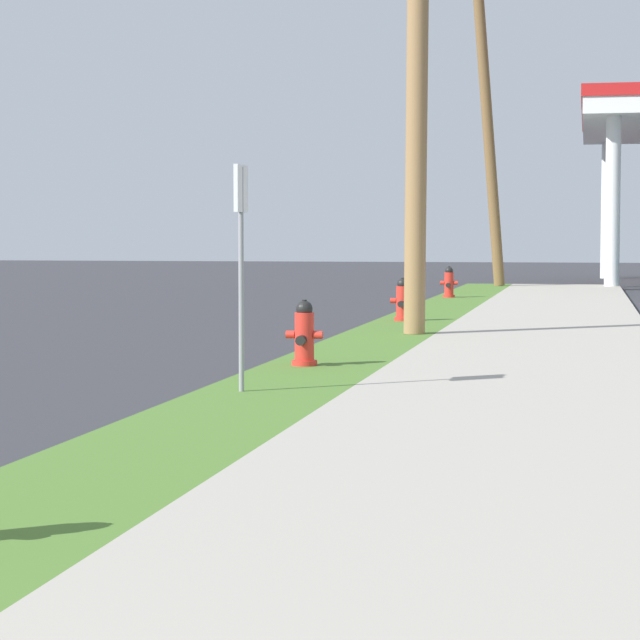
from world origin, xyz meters
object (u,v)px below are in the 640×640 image
Objects in this scene: fire_hydrant_fourth at (449,284)px; street_sign_post at (241,230)px; fire_hydrant_second at (304,337)px; fire_hydrant_third at (402,302)px; utility_pole_background at (488,123)px.

fire_hydrant_fourth is 0.35× the size of street_sign_post.
fire_hydrant_second is 7.92m from fire_hydrant_third.
utility_pole_background is 26.81m from street_sign_post.
fire_hydrant_third is at bearing 90.00° from fire_hydrant_second.
fire_hydrant_second is at bearing -90.51° from utility_pole_background.
utility_pole_background reaches higher than fire_hydrant_fourth.
fire_hydrant_second is 0.08× the size of utility_pole_background.
fire_hydrant_third is 8.78m from fire_hydrant_fourth.
street_sign_post is at bearing -91.34° from fire_hydrant_second.
fire_hydrant_fourth is 0.08× the size of utility_pole_background.
fire_hydrant_third is 16.81m from utility_pole_background.
street_sign_post reaches higher than fire_hydrant_third.
fire_hydrant_third is at bearing -90.77° from utility_pole_background.
fire_hydrant_second is 1.00× the size of fire_hydrant_third.
fire_hydrant_third is (-0.00, 7.92, 0.00)m from fire_hydrant_second.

